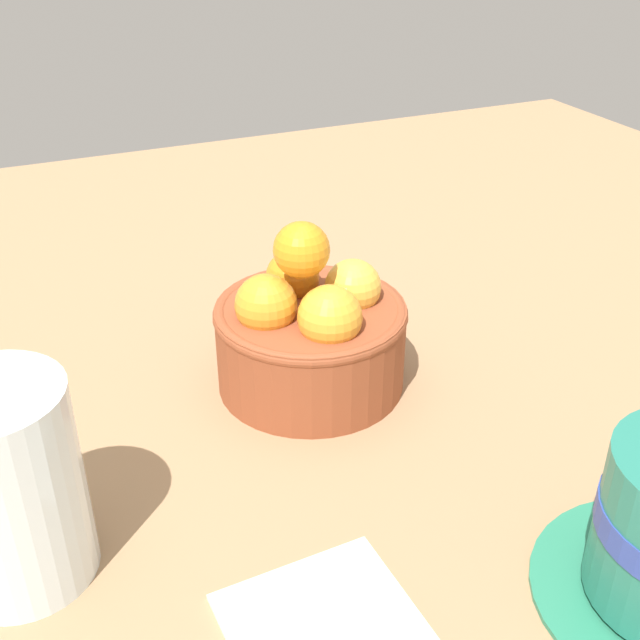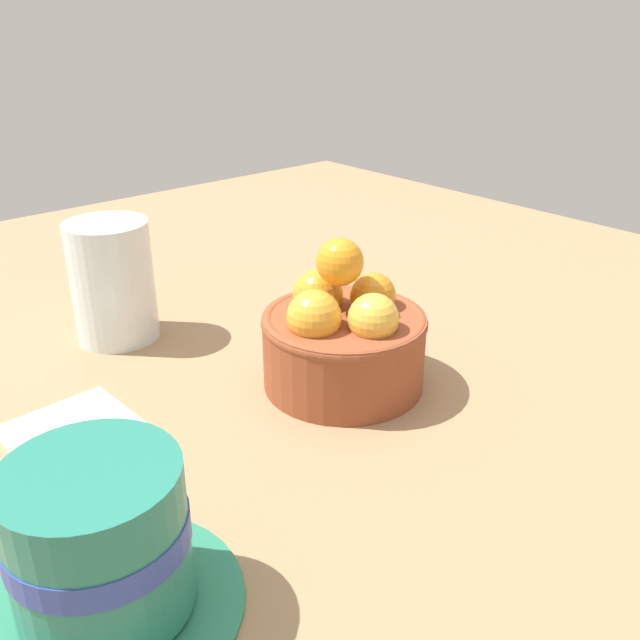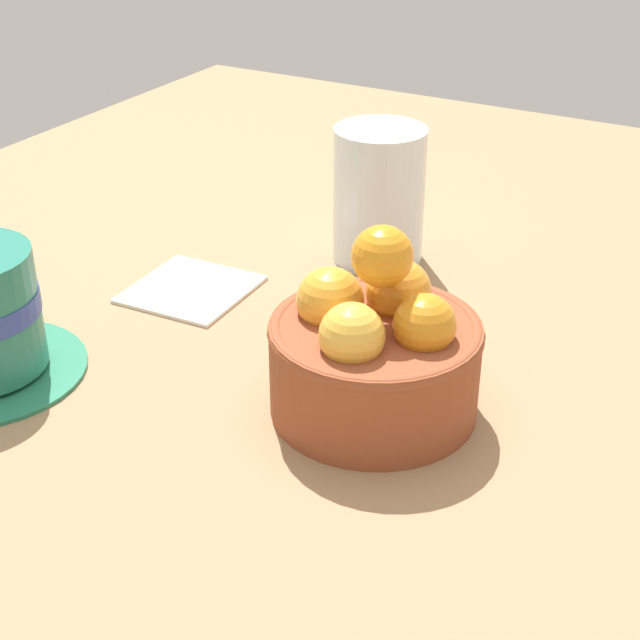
{
  "view_description": "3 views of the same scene",
  "coord_description": "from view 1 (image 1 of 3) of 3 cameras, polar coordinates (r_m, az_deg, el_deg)",
  "views": [
    {
      "loc": [
        -18.41,
        -43.43,
        32.3
      ],
      "look_at": [
        -0.29,
        -2.29,
        6.46
      ],
      "focal_mm": 44.2,
      "sensor_mm": 36.0,
      "label": 1
    },
    {
      "loc": [
        36.12,
        -34.44,
        29.0
      ],
      "look_at": [
        -1.31,
        -1.44,
        5.85
      ],
      "focal_mm": 38.44,
      "sensor_mm": 36.0,
      "label": 2
    },
    {
      "loc": [
        46.77,
        22.21,
        35.28
      ],
      "look_at": [
        0.66,
        -3.56,
        5.92
      ],
      "focal_mm": 54.22,
      "sensor_mm": 36.0,
      "label": 3
    }
  ],
  "objects": [
    {
      "name": "terracotta_bowl",
      "position": [
        0.55,
        -0.73,
        -0.79
      ],
      "size": [
        13.45,
        13.45,
        12.53
      ],
      "color": "brown",
      "rests_on": "ground_plane"
    },
    {
      "name": "water_glass",
      "position": [
        0.43,
        -21.74,
        -11.14
      ],
      "size": [
        7.59,
        7.59,
        11.3
      ],
      "primitive_type": "cylinder",
      "color": "silver",
      "rests_on": "ground_plane"
    },
    {
      "name": "ground_plane",
      "position": [
        0.59,
        -0.65,
        -6.49
      ],
      "size": [
        134.88,
        117.24,
        4.89
      ],
      "primitive_type": "cube",
      "color": "#997551"
    },
    {
      "name": "folded_napkin",
      "position": [
        0.41,
        0.44,
        -21.35
      ],
      "size": [
        9.52,
        9.24,
        0.6
      ],
      "primitive_type": "cube",
      "rotation": [
        0.0,
        0.0,
        0.04
      ],
      "color": "white",
      "rests_on": "ground_plane"
    }
  ]
}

